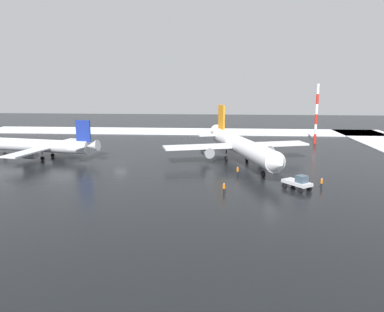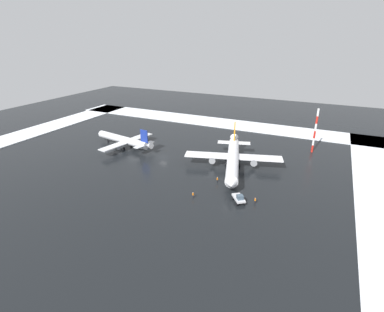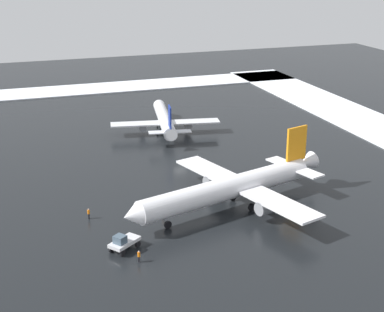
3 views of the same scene
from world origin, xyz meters
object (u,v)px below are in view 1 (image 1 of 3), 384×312
Objects in this scene: pushback_tug at (298,182)px; ground_crew_mid_apron at (238,171)px; airplane_foreground_jet at (241,146)px; ground_crew_by_nose_gear at (322,183)px; airplane_parked_portside at (40,146)px; antenna_mast at (316,114)px; ground_crew_near_tug at (224,188)px.

pushback_tug is 12.27m from ground_crew_mid_apron.
airplane_foreground_jet is 21.71× the size of ground_crew_by_nose_gear.
airplane_foreground_jet reaches higher than airplane_parked_portside.
ground_crew_by_nose_gear is 0.11× the size of antenna_mast.
airplane_parked_portside is 70.29m from antenna_mast.
airplane_parked_portside is at bearing 20.92° from antenna_mast.
airplane_parked_portside is at bearing -108.85° from airplane_foreground_jet.
ground_crew_by_nose_gear is 1.00× the size of ground_crew_mid_apron.
airplane_parked_portside is at bearing 163.50° from ground_crew_mid_apron.
ground_crew_by_nose_gear is at bearing 16.74° from airplane_foreground_jet.
airplane_foreground_jet is 2.29× the size of antenna_mast.
airplane_parked_portside reaches higher than ground_crew_by_nose_gear.
antenna_mast is at bearing 3.08° from ground_crew_near_tug.
ground_crew_by_nose_gear is 46.43m from antenna_mast.
ground_crew_near_tug is 1.00× the size of ground_crew_by_nose_gear.
antenna_mast is at bearing 130.18° from ground_crew_by_nose_gear.
pushback_tug is (-7.96, 19.27, -2.43)m from airplane_foreground_jet.
ground_crew_mid_apron is (12.91, -7.12, 0.00)m from ground_crew_by_nose_gear.
airplane_foreground_jet is at bearing 21.22° from ground_crew_near_tug.
pushback_tug is 0.31× the size of antenna_mast.
ground_crew_mid_apron is 0.11× the size of antenna_mast.
ground_crew_by_nose_gear is (-11.87, 18.06, -2.75)m from airplane_foreground_jet.
ground_crew_near_tug is (-40.19, 23.89, -1.92)m from airplane_parked_portside.
antenna_mast is at bearing -148.83° from airplane_parked_portside.
ground_crew_mid_apron is (1.04, 10.94, -2.75)m from airplane_foreground_jet.
airplane_foreground_jet reaches higher than ground_crew_near_tug.
airplane_parked_portside is 5.87× the size of pushback_tug.
airplane_parked_portside reaches higher than ground_crew_near_tug.
airplane_parked_portside is 17.18× the size of ground_crew_mid_apron.
airplane_foreground_jet is 11.33m from ground_crew_mid_apron.
pushback_tug reaches higher than ground_crew_by_nose_gear.
ground_crew_mid_apron is at bearing 58.90° from antenna_mast.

